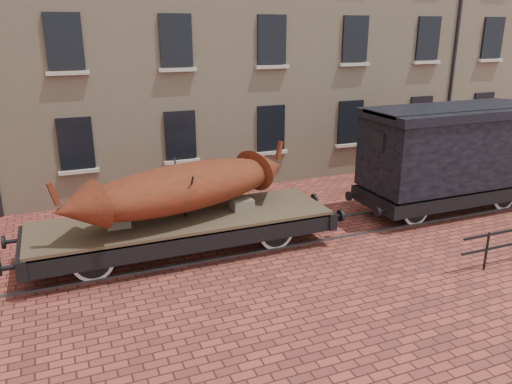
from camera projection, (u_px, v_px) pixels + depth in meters
name	position (u px, v px, depth m)	size (l,w,h in m)	color
ground	(307.00, 233.00, 14.81)	(90.00, 90.00, 0.00)	brown
warehouse_cream	(267.00, 0.00, 22.50)	(40.00, 10.19, 14.00)	#CCB691
rail_track	(307.00, 232.00, 14.80)	(30.00, 1.52, 0.06)	#59595E
flatcar_wagon	(183.00, 224.00, 13.21)	(8.81, 2.39, 1.33)	brown
iron_boat	(184.00, 187.00, 12.91)	(6.67, 3.42, 1.61)	maroon
goods_van	(452.00, 147.00, 16.01)	(6.68, 2.43, 3.45)	black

